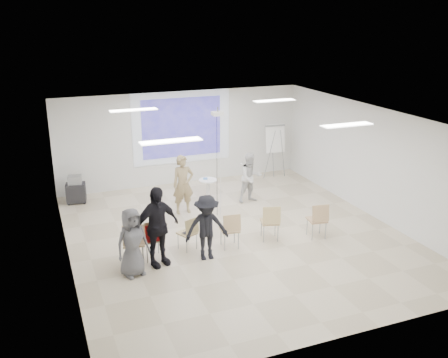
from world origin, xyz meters
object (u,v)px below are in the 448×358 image
object	(u,v)px
chair_left_mid	(153,236)
flipchart_easel	(275,139)
chair_right_far	(318,218)
audience_mid	(207,223)
chair_right_inner	(271,220)
audience_left	(157,221)
chair_center	(231,228)
player_right	(251,175)
chair_left_inner	(189,231)
player_left	(183,181)
chair_far_left	(134,240)
audience_outer	(132,239)
pedestal_table	(208,188)
av_cart	(76,190)
laptop	(187,232)

from	to	relation	value
chair_left_mid	flipchart_easel	bearing A→B (deg)	37.41
chair_right_far	audience_mid	size ratio (longest dim) A/B	0.53
chair_right_inner	audience_left	size ratio (longest dim) A/B	0.44
audience_left	chair_right_far	bearing A→B (deg)	-18.09
chair_center	player_right	bearing A→B (deg)	63.07
chair_right_inner	chair_left_mid	bearing A→B (deg)	-165.09
chair_right_inner	audience_left	xyz separation A→B (m)	(-2.86, -0.20, 0.50)
chair_left_inner	audience_mid	distance (m)	0.72
player_left	chair_far_left	xyz separation A→B (m)	(-1.92, -2.55, -0.34)
chair_far_left	audience_outer	distance (m)	0.50
pedestal_table	av_cart	world-z (taller)	av_cart
chair_right_far	chair_right_inner	bearing A→B (deg)	173.17
pedestal_table	flipchart_easel	bearing A→B (deg)	23.49
laptop	flipchart_easel	xyz separation A→B (m)	(4.38, 4.10, 0.90)
chair_far_left	chair_left_mid	bearing A→B (deg)	19.39
pedestal_table	chair_left_inner	world-z (taller)	chair_left_inner
pedestal_table	audience_outer	distance (m)	4.73
player_left	chair_far_left	distance (m)	3.21
chair_left_mid	av_cart	size ratio (longest dim) A/B	1.19
flipchart_easel	audience_mid	bearing A→B (deg)	-126.32
player_left	player_right	xyz separation A→B (m)	(2.09, 0.10, -0.11)
laptop	audience_outer	world-z (taller)	audience_outer
chair_left_inner	laptop	xyz separation A→B (m)	(-0.03, 0.08, -0.04)
pedestal_table	av_cart	size ratio (longest dim) A/B	0.83
chair_right_inner	chair_right_far	xyz separation A→B (m)	(1.15, -0.31, -0.00)
chair_left_mid	chair_left_inner	world-z (taller)	chair_left_mid
chair_far_left	av_cart	bearing A→B (deg)	109.37
audience_outer	chair_right_inner	bearing A→B (deg)	-9.73
audience_mid	flipchart_easel	size ratio (longest dim) A/B	0.95
audience_left	av_cart	distance (m)	4.84
chair_left_mid	av_cart	world-z (taller)	chair_left_mid
audience_left	flipchart_easel	distance (m)	6.97
pedestal_table	laptop	size ratio (longest dim) A/B	2.29
pedestal_table	audience_mid	bearing A→B (deg)	-110.06
laptop	audience_mid	xyz separation A→B (m)	(0.27, -0.64, 0.42)
chair_far_left	player_left	bearing A→B (deg)	62.32
chair_right_inner	audience_left	distance (m)	2.91
chair_right_far	audience_outer	distance (m)	4.61
chair_right_far	av_cart	distance (m)	7.10
audience_outer	audience_left	bearing A→B (deg)	5.49
chair_right_far	audience_mid	bearing A→B (deg)	-171.30
player_right	flipchart_easel	world-z (taller)	flipchart_easel
chair_right_inner	av_cart	size ratio (longest dim) A/B	1.12
chair_right_far	pedestal_table	bearing A→B (deg)	123.36
chair_left_mid	audience_mid	size ratio (longest dim) A/B	0.57
chair_right_far	audience_outer	size ratio (longest dim) A/B	0.55
chair_right_inner	chair_far_left	bearing A→B (deg)	-163.55
player_right	chair_left_inner	xyz separation A→B (m)	(-2.65, -2.38, -0.34)
laptop	chair_center	bearing A→B (deg)	135.83
chair_right_inner	flipchart_easel	distance (m)	5.07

